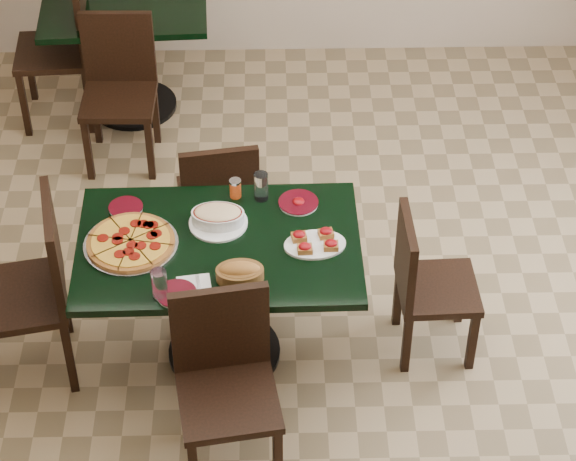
{
  "coord_description": "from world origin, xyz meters",
  "views": [
    {
      "loc": [
        -0.12,
        -3.94,
        4.21
      ],
      "look_at": [
        -0.04,
        0.0,
        0.74
      ],
      "focal_mm": 70.0,
      "sensor_mm": 36.0,
      "label": 1
    }
  ],
  "objects_px": {
    "bruschetta_platter": "(315,242)",
    "lasagna_casserole": "(218,216)",
    "chair_right": "(424,280)",
    "back_chair_left": "(67,40)",
    "bread_basket": "(240,273)",
    "chair_far": "(219,198)",
    "back_table": "(127,37)",
    "chair_left": "(34,282)",
    "pepperoni_pizza": "(131,242)",
    "main_table": "(220,272)",
    "chair_near": "(225,374)",
    "back_chair_near": "(119,82)"
  },
  "relations": [
    {
      "from": "pepperoni_pizza",
      "to": "chair_right",
      "type": "bearing_deg",
      "value": 1.88
    },
    {
      "from": "chair_right",
      "to": "lasagna_casserole",
      "type": "relative_size",
      "value": 2.97
    },
    {
      "from": "lasagna_casserole",
      "to": "back_chair_near",
      "type": "bearing_deg",
      "value": 114.39
    },
    {
      "from": "chair_left",
      "to": "pepperoni_pizza",
      "type": "relative_size",
      "value": 2.27
    },
    {
      "from": "main_table",
      "to": "back_chair_left",
      "type": "distance_m",
      "value": 2.32
    },
    {
      "from": "chair_near",
      "to": "lasagna_casserole",
      "type": "xyz_separation_m",
      "value": [
        -0.04,
        0.73,
        0.28
      ]
    },
    {
      "from": "back_chair_left",
      "to": "bruschetta_platter",
      "type": "distance_m",
      "value": 2.58
    },
    {
      "from": "back_table",
      "to": "lasagna_casserole",
      "type": "height_order",
      "value": "lasagna_casserole"
    },
    {
      "from": "back_table",
      "to": "chair_left",
      "type": "height_order",
      "value": "chair_left"
    },
    {
      "from": "chair_near",
      "to": "lasagna_casserole",
      "type": "bearing_deg",
      "value": 84.04
    },
    {
      "from": "chair_far",
      "to": "back_chair_near",
      "type": "distance_m",
      "value": 1.21
    },
    {
      "from": "bruschetta_platter",
      "to": "lasagna_casserole",
      "type": "bearing_deg",
      "value": 152.8
    },
    {
      "from": "chair_far",
      "to": "bruschetta_platter",
      "type": "relative_size",
      "value": 2.75
    },
    {
      "from": "chair_far",
      "to": "bruschetta_platter",
      "type": "bearing_deg",
      "value": 115.51
    },
    {
      "from": "bread_basket",
      "to": "back_chair_left",
      "type": "bearing_deg",
      "value": 112.64
    },
    {
      "from": "chair_far",
      "to": "back_chair_near",
      "type": "bearing_deg",
      "value": -68.2
    },
    {
      "from": "back_table",
      "to": "pepperoni_pizza",
      "type": "height_order",
      "value": "pepperoni_pizza"
    },
    {
      "from": "back_chair_near",
      "to": "lasagna_casserole",
      "type": "height_order",
      "value": "back_chair_near"
    },
    {
      "from": "chair_right",
      "to": "bread_basket",
      "type": "bearing_deg",
      "value": 105.63
    },
    {
      "from": "chair_left",
      "to": "pepperoni_pizza",
      "type": "bearing_deg",
      "value": 83.45
    },
    {
      "from": "back_chair_near",
      "to": "bruschetta_platter",
      "type": "height_order",
      "value": "back_chair_near"
    },
    {
      "from": "chair_right",
      "to": "lasagna_casserole",
      "type": "xyz_separation_m",
      "value": [
        -0.98,
        0.1,
        0.34
      ]
    },
    {
      "from": "back_table",
      "to": "back_chair_near",
      "type": "xyz_separation_m",
      "value": [
        -0.01,
        -0.47,
        -0.01
      ]
    },
    {
      "from": "main_table",
      "to": "chair_far",
      "type": "bearing_deg",
      "value": 91.4
    },
    {
      "from": "main_table",
      "to": "pepperoni_pizza",
      "type": "xyz_separation_m",
      "value": [
        -0.4,
        -0.01,
        0.2
      ]
    },
    {
      "from": "back_chair_left",
      "to": "bread_basket",
      "type": "xyz_separation_m",
      "value": [
        1.09,
        -2.34,
        0.24
      ]
    },
    {
      "from": "chair_right",
      "to": "bruschetta_platter",
      "type": "bearing_deg",
      "value": 95.13
    },
    {
      "from": "chair_near",
      "to": "pepperoni_pizza",
      "type": "xyz_separation_m",
      "value": [
        -0.44,
        0.59,
        0.25
      ]
    },
    {
      "from": "back_table",
      "to": "bread_basket",
      "type": "xyz_separation_m",
      "value": [
        0.73,
        -2.41,
        0.27
      ]
    },
    {
      "from": "chair_right",
      "to": "pepperoni_pizza",
      "type": "bearing_deg",
      "value": 89.71
    },
    {
      "from": "chair_right",
      "to": "back_chair_left",
      "type": "height_order",
      "value": "back_chair_left"
    },
    {
      "from": "back_chair_left",
      "to": "chair_near",
      "type": "bearing_deg",
      "value": 17.52
    },
    {
      "from": "back_chair_left",
      "to": "back_chair_near",
      "type": "bearing_deg",
      "value": 38.07
    },
    {
      "from": "back_chair_left",
      "to": "bruschetta_platter",
      "type": "relative_size",
      "value": 3.15
    },
    {
      "from": "chair_right",
      "to": "lasagna_casserole",
      "type": "distance_m",
      "value": 1.04
    },
    {
      "from": "lasagna_casserole",
      "to": "bruschetta_platter",
      "type": "height_order",
      "value": "lasagna_casserole"
    },
    {
      "from": "bread_basket",
      "to": "bruschetta_platter",
      "type": "xyz_separation_m",
      "value": [
        0.34,
        0.21,
        -0.02
      ]
    },
    {
      "from": "back_chair_near",
      "to": "back_chair_left",
      "type": "relative_size",
      "value": 0.93
    },
    {
      "from": "back_table",
      "to": "bruschetta_platter",
      "type": "distance_m",
      "value": 2.46
    },
    {
      "from": "main_table",
      "to": "back_table",
      "type": "xyz_separation_m",
      "value": [
        -0.63,
        2.17,
        -0.04
      ]
    },
    {
      "from": "chair_far",
      "to": "back_chair_left",
      "type": "distance_m",
      "value": 1.73
    },
    {
      "from": "chair_right",
      "to": "bruschetta_platter",
      "type": "xyz_separation_m",
      "value": [
        -0.53,
        -0.07,
        0.32
      ]
    },
    {
      "from": "chair_far",
      "to": "chair_near",
      "type": "height_order",
      "value": "chair_near"
    },
    {
      "from": "main_table",
      "to": "back_table",
      "type": "relative_size",
      "value": 1.28
    },
    {
      "from": "back_chair_near",
      "to": "chair_far",
      "type": "bearing_deg",
      "value": -58.19
    },
    {
      "from": "back_chair_left",
      "to": "bruschetta_platter",
      "type": "bearing_deg",
      "value": 30.66
    },
    {
      "from": "back_table",
      "to": "chair_near",
      "type": "relative_size",
      "value": 1.12
    },
    {
      "from": "chair_far",
      "to": "pepperoni_pizza",
      "type": "bearing_deg",
      "value": 51.81
    },
    {
      "from": "main_table",
      "to": "chair_left",
      "type": "distance_m",
      "value": 0.87
    },
    {
      "from": "chair_near",
      "to": "bruschetta_platter",
      "type": "relative_size",
      "value": 2.96
    }
  ]
}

